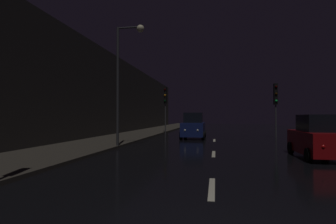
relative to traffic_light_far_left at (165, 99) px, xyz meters
name	(u,v)px	position (x,y,z in m)	size (l,w,h in m)	color
ground	(215,134)	(5.45, -0.76, -3.82)	(27.89, 84.00, 0.02)	black
sidewalk_left	(144,133)	(-2.30, -0.76, -3.74)	(4.40, 84.00, 0.15)	#38332B
building_facade_left	(109,95)	(-4.90, -4.26, 0.26)	(0.80, 63.00, 8.14)	#2D2B28
lane_centerline	(214,153)	(5.45, -15.36, -3.81)	(0.16, 16.43, 0.01)	beige
traffic_light_far_left	(165,99)	(0.00, 0.00, 0.00)	(0.33, 0.47, 5.21)	#38383A
traffic_light_far_right	(276,98)	(10.89, -3.99, -0.28)	(0.33, 0.47, 4.87)	#38383A
streetlamp_overhead	(125,67)	(0.26, -14.22, 1.01)	(1.70, 0.44, 7.29)	#2D2D30
car_approaching_headlights	(194,127)	(3.65, -6.09, -2.81)	(2.02, 4.38, 2.21)	#141E51
car_parked_right_near	(318,138)	(10.09, -16.24, -2.92)	(1.79, 3.88, 1.96)	maroon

